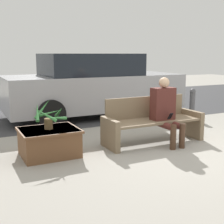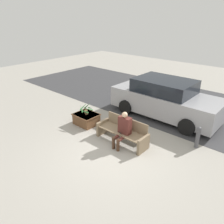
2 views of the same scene
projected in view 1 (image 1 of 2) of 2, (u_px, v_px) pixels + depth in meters
ground_plane at (184, 150)px, 5.24m from camera, size 30.00×30.00×0.00m
road_surface at (77, 105)px, 9.84m from camera, size 20.00×6.00×0.01m
bench at (152, 121)px, 5.69m from camera, size 1.85×0.60×0.82m
person_seated at (166, 109)px, 5.54m from camera, size 0.42×0.61×1.19m
planter_box at (49, 141)px, 4.93m from camera, size 0.91×0.77×0.43m
potted_plant at (48, 116)px, 4.86m from camera, size 0.53×0.55×0.46m
parked_car at (93, 86)px, 8.06m from camera, size 4.51×1.98×1.60m
bollard_post at (192, 103)px, 7.73m from camera, size 0.15×0.15×0.76m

